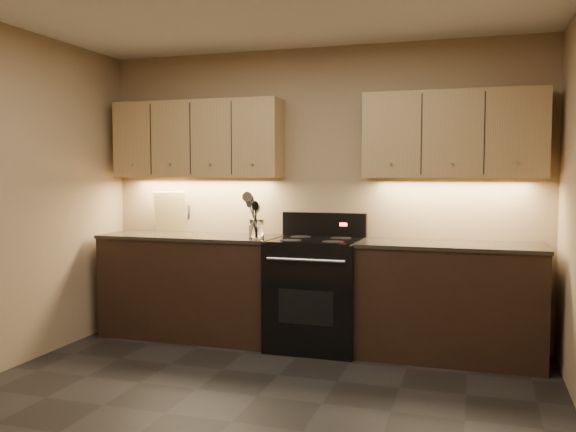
# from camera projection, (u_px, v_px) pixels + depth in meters

# --- Properties ---
(floor) EXTENTS (4.00, 4.00, 0.00)m
(floor) POSITION_uv_depth(u_px,v_px,m) (232.00, 422.00, 3.65)
(floor) COLOR black
(floor) RESTS_ON ground
(wall_back) EXTENTS (4.00, 0.04, 2.60)m
(wall_back) POSITION_uv_depth(u_px,v_px,m) (317.00, 194.00, 5.46)
(wall_back) COLOR #9A865A
(wall_back) RESTS_ON ground
(counter_left) EXTENTS (1.62, 0.62, 0.93)m
(counter_left) POSITION_uv_depth(u_px,v_px,m) (192.00, 285.00, 5.56)
(counter_left) COLOR black
(counter_left) RESTS_ON ground
(counter_right) EXTENTS (1.46, 0.62, 0.93)m
(counter_right) POSITION_uv_depth(u_px,v_px,m) (449.00, 301.00, 4.88)
(counter_right) COLOR black
(counter_right) RESTS_ON ground
(stove) EXTENTS (0.76, 0.68, 1.14)m
(stove) POSITION_uv_depth(u_px,v_px,m) (316.00, 292.00, 5.19)
(stove) COLOR black
(stove) RESTS_ON ground
(upper_cab_left) EXTENTS (1.60, 0.30, 0.70)m
(upper_cab_left) POSITION_uv_depth(u_px,v_px,m) (197.00, 139.00, 5.61)
(upper_cab_left) COLOR tan
(upper_cab_left) RESTS_ON wall_back
(upper_cab_right) EXTENTS (1.44, 0.30, 0.70)m
(upper_cab_right) POSITION_uv_depth(u_px,v_px,m) (453.00, 135.00, 4.93)
(upper_cab_right) COLOR tan
(upper_cab_right) RESTS_ON wall_back
(outlet_plate) EXTENTS (0.08, 0.01, 0.12)m
(outlet_plate) POSITION_uv_depth(u_px,v_px,m) (186.00, 212.00, 5.86)
(outlet_plate) COLOR #B2B5BA
(outlet_plate) RESTS_ON wall_back
(utensil_crock) EXTENTS (0.13, 0.13, 0.16)m
(utensil_crock) POSITION_uv_depth(u_px,v_px,m) (257.00, 230.00, 5.20)
(utensil_crock) COLOR white
(utensil_crock) RESTS_ON counter_left
(cutting_board) EXTENTS (0.32, 0.16, 0.38)m
(cutting_board) POSITION_uv_depth(u_px,v_px,m) (171.00, 212.00, 5.85)
(cutting_board) COLOR #D9BC74
(cutting_board) RESTS_ON counter_left
(wooden_spoon) EXTENTS (0.10, 0.10, 0.29)m
(wooden_spoon) POSITION_uv_depth(u_px,v_px,m) (252.00, 221.00, 5.19)
(wooden_spoon) COLOR #D9BC74
(wooden_spoon) RESTS_ON utensil_crock
(black_spoon) EXTENTS (0.09, 0.16, 0.33)m
(black_spoon) POSITION_uv_depth(u_px,v_px,m) (256.00, 218.00, 5.22)
(black_spoon) COLOR black
(black_spoon) RESTS_ON utensil_crock
(black_turner) EXTENTS (0.18, 0.18, 0.39)m
(black_turner) POSITION_uv_depth(u_px,v_px,m) (257.00, 215.00, 5.17)
(black_turner) COLOR black
(black_turner) RESTS_ON utensil_crock
(steel_spatula) EXTENTS (0.17, 0.15, 0.36)m
(steel_spatula) POSITION_uv_depth(u_px,v_px,m) (260.00, 217.00, 5.19)
(steel_spatula) COLOR silver
(steel_spatula) RESTS_ON utensil_crock
(steel_skimmer) EXTENTS (0.23, 0.13, 0.40)m
(steel_skimmer) POSITION_uv_depth(u_px,v_px,m) (260.00, 214.00, 5.17)
(steel_skimmer) COLOR silver
(steel_skimmer) RESTS_ON utensil_crock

